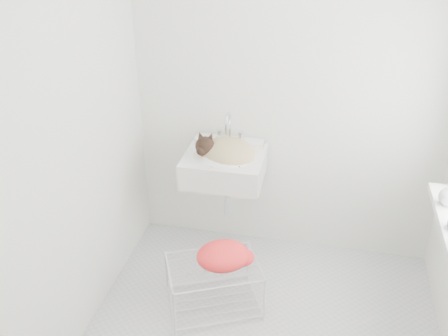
% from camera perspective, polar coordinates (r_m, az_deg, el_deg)
% --- Properties ---
extents(floor, '(2.20, 2.00, 0.02)m').
position_cam_1_polar(floor, '(3.37, 4.27, -18.02)').
color(floor, beige).
rests_on(floor, ground).
extents(back_wall, '(2.20, 0.02, 2.50)m').
position_cam_1_polar(back_wall, '(3.52, 7.43, 8.53)').
color(back_wall, white).
rests_on(back_wall, ground).
extents(left_wall, '(0.02, 2.00, 2.50)m').
position_cam_1_polar(left_wall, '(2.93, -16.62, 3.27)').
color(left_wall, white).
rests_on(left_wall, ground).
extents(sink, '(0.55, 0.48, 0.22)m').
position_cam_1_polar(sink, '(3.50, 0.03, 1.48)').
color(sink, white).
rests_on(sink, back_wall).
extents(faucet, '(0.20, 0.14, 0.20)m').
position_cam_1_polar(faucet, '(3.60, 0.64, 4.74)').
color(faucet, silver).
rests_on(faucet, sink).
extents(cat, '(0.41, 0.33, 0.25)m').
position_cam_1_polar(cat, '(3.47, 0.20, 1.92)').
color(cat, tan).
rests_on(cat, sink).
extents(wire_rack, '(0.69, 0.60, 0.34)m').
position_cam_1_polar(wire_rack, '(3.43, -1.16, -13.40)').
color(wire_rack, silver).
rests_on(wire_rack, floor).
extents(towel, '(0.42, 0.36, 0.14)m').
position_cam_1_polar(towel, '(3.29, -0.10, -10.44)').
color(towel, red).
rests_on(towel, wire_rack).
extents(bottle_c, '(0.12, 0.12, 0.15)m').
position_cam_1_polar(bottle_c, '(3.22, 23.84, -3.77)').
color(bottle_c, silver).
rests_on(bottle_c, windowsill).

